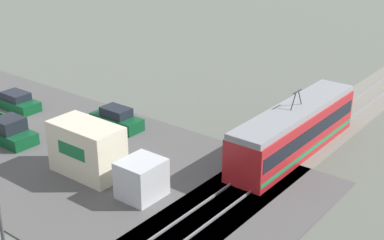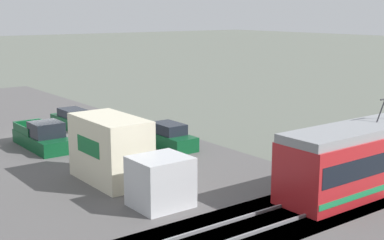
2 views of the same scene
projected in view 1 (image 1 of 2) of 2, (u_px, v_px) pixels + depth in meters
rail_bed at (209, 212)px, 30.05m from camera, size 71.88×4.40×0.22m
light_rail_tram at (294, 130)px, 36.52m from camera, size 13.23×2.78×4.44m
box_truck at (100, 156)px, 33.00m from camera, size 2.51×8.16×3.39m
pickup_truck at (5, 131)px, 38.75m from camera, size 2.00×5.54×1.83m
sedan_car_0 at (117, 119)px, 40.83m from camera, size 1.71×4.28×1.60m
sedan_car_1 at (16, 102)px, 44.52m from camera, size 1.81×4.38×1.42m
traffic_light_pole at (0, 223)px, 23.75m from camera, size 0.28×0.47×4.57m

